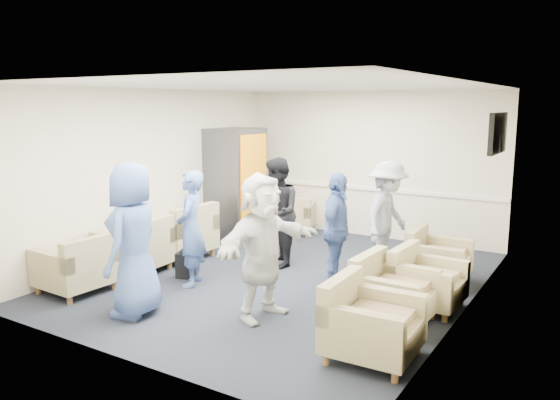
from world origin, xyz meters
The scene contains 25 objects.
floor centered at (0.00, 0.00, 0.00)m, with size 6.00×6.00×0.00m, color black.
ceiling centered at (0.00, 0.00, 2.70)m, with size 6.00×6.00×0.00m, color silver.
back_wall centered at (0.00, 3.00, 1.35)m, with size 5.00×0.02×2.70m, color beige.
front_wall centered at (0.00, -3.00, 1.35)m, with size 5.00×0.02×2.70m, color beige.
left_wall centered at (-2.50, 0.00, 1.35)m, with size 0.02×6.00×2.70m, color beige.
right_wall centered at (2.50, 0.00, 1.35)m, with size 0.02×6.00×2.70m, color beige.
chair_rail centered at (0.00, 2.98, 0.90)m, with size 4.98×0.04×0.06m, color white.
tv centered at (2.44, 1.80, 2.05)m, with size 0.10×1.00×0.58m.
armchair_left_near centered at (-1.98, -1.96, 0.33)m, with size 0.87×0.87×0.67m.
armchair_left_mid centered at (-1.97, -0.93, 0.35)m, with size 0.94×0.94×0.70m.
armchair_left_far centered at (-1.96, 0.01, 0.38)m, with size 1.00×1.00×0.76m.
armchair_right_near centered at (1.99, -1.72, 0.33)m, with size 0.86×0.86×0.67m.
armchair_right_midnear centered at (1.85, -0.73, 0.32)m, with size 0.84×0.84×0.65m.
armchair_right_midfar centered at (2.04, -0.10, 0.31)m, with size 0.81×0.81×0.62m.
armchair_right_far centered at (1.87, 0.98, 0.31)m, with size 0.81×0.81×0.63m.
armchair_corner centered at (-1.29, 2.42, 0.31)m, with size 1.01×1.01×0.62m.
vending_machine centered at (-2.09, 1.70, 1.01)m, with size 0.82×0.96×2.02m.
backpack centered at (-1.20, -0.75, 0.23)m, with size 0.30×0.26×0.44m.
pillow centered at (-1.99, -1.96, 0.50)m, with size 0.40×0.30×0.11m, color beige.
person_front_left centered at (-0.78, -2.10, 0.90)m, with size 0.88×0.57×1.81m, color #415D9E.
person_mid_left centered at (-0.92, -0.94, 0.79)m, with size 0.58×0.38×1.58m, color #415D9E.
person_back_left centered at (-0.41, 0.43, 0.83)m, with size 0.81×0.63×1.67m, color black.
person_back_right centered at (1.11, 1.10, 0.82)m, with size 1.06×0.61×1.65m, color silver.
person_mid_right centered at (0.77, 0.09, 0.78)m, with size 0.91×0.38×1.56m, color #415D9E.
person_front_right centered at (0.54, -1.39, 0.85)m, with size 1.58×0.50×1.70m, color silver.
Camera 1 is at (3.90, -6.43, 2.45)m, focal length 35.00 mm.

